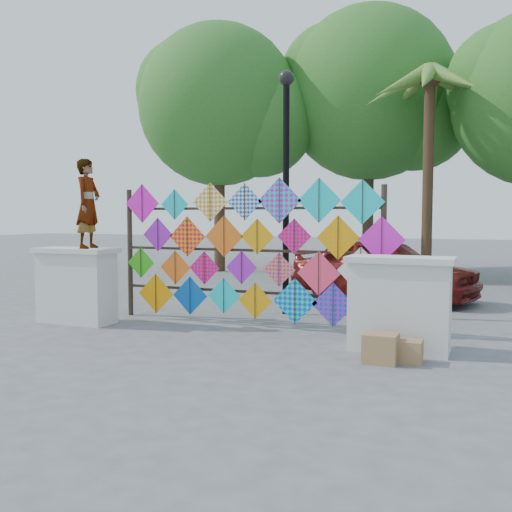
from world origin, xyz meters
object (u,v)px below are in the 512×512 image
kite_rack (251,252)px  vendor_woman (88,204)px  lamppost (286,169)px  sedan (384,269)px

kite_rack → vendor_woman: bearing=-160.0°
kite_rack → lamppost: 1.94m
vendor_woman → sedan: 6.36m
kite_rack → sedan: (1.54, 3.74, -0.54)m
kite_rack → lamppost: (0.16, 1.27, 1.46)m
sedan → lamppost: 3.47m
kite_rack → lamppost: bearing=82.7°
kite_rack → sedan: 4.09m
kite_rack → vendor_woman: size_ratio=3.35×
vendor_woman → sedan: (4.10, 4.68, -1.34)m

